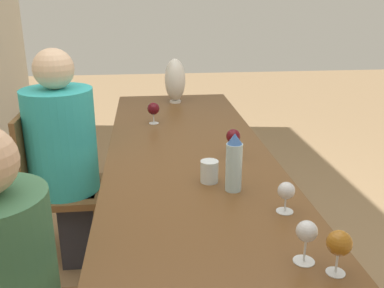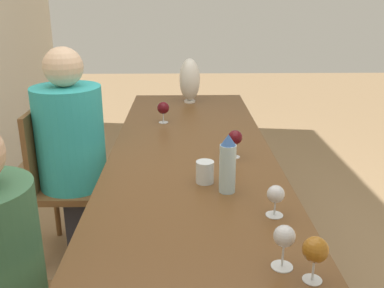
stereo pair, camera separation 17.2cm
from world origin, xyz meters
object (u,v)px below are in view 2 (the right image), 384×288
at_px(wine_glass_0, 284,238).
at_px(wine_glass_5, 235,138).
at_px(vase, 190,80).
at_px(wine_glass_4, 276,195).
at_px(water_bottle, 228,164).
at_px(wine_glass_1, 315,250).
at_px(wine_glass_2, 163,108).
at_px(person_far, 74,151).
at_px(chair_far, 62,179).
at_px(water_tumbler, 205,172).

relative_size(wine_glass_0, wine_glass_5, 0.98).
xyz_separation_m(wine_glass_0, wine_glass_5, (0.93, 0.04, 0.00)).
relative_size(vase, wine_glass_4, 2.74).
distance_m(water_bottle, wine_glass_1, 0.63).
relative_size(wine_glass_2, person_far, 0.11).
distance_m(water_bottle, vase, 1.59).
bearing_deg(wine_glass_4, person_far, 45.74).
bearing_deg(person_far, wine_glass_0, -143.61).
xyz_separation_m(chair_far, person_far, (0.00, -0.09, 0.18)).
bearing_deg(water_bottle, chair_far, 50.65).
bearing_deg(wine_glass_4, wine_glass_0, 172.56).
distance_m(wine_glass_1, person_far, 1.70).
xyz_separation_m(wine_glass_2, chair_far, (-0.28, 0.61, -0.36)).
bearing_deg(wine_glass_5, vase, 10.11).
bearing_deg(wine_glass_1, water_tumbler, 21.90).
bearing_deg(vase, wine_glass_4, -170.79).
bearing_deg(chair_far, wine_glass_0, -141.17).
xyz_separation_m(water_bottle, person_far, (0.75, 0.83, -0.21)).
distance_m(chair_far, person_far, 0.20).
height_order(vase, wine_glass_5, vase).
distance_m(water_bottle, wine_glass_5, 0.41).
height_order(wine_glass_5, person_far, person_far).
bearing_deg(person_far, vase, -40.18).
bearing_deg(wine_glass_1, wine_glass_5, 6.39).
distance_m(water_bottle, chair_far, 1.25).
relative_size(water_bottle, wine_glass_5, 1.76).
bearing_deg(person_far, chair_far, 90.00).
relative_size(wine_glass_2, wine_glass_5, 0.96).
bearing_deg(person_far, wine_glass_1, -142.93).
bearing_deg(wine_glass_0, water_bottle, 12.35).
bearing_deg(water_tumbler, water_bottle, -137.04).
bearing_deg(wine_glass_0, wine_glass_2, 15.29).
xyz_separation_m(vase, wine_glass_1, (-2.18, -0.32, -0.07)).
xyz_separation_m(water_bottle, wine_glass_0, (-0.53, -0.12, -0.02)).
bearing_deg(water_tumbler, wine_glass_2, 13.35).
xyz_separation_m(vase, wine_glass_5, (-1.18, -0.21, -0.07)).
height_order(wine_glass_5, chair_far, chair_far).
distance_m(wine_glass_2, person_far, 0.62).
distance_m(wine_glass_1, wine_glass_4, 0.39).
distance_m(wine_glass_2, wine_glass_5, 0.74).
bearing_deg(wine_glass_1, wine_glass_0, 48.04).
distance_m(wine_glass_0, wine_glass_2, 1.62).
bearing_deg(water_bottle, person_far, 47.82).
relative_size(water_bottle, wine_glass_0, 1.79).
xyz_separation_m(water_bottle, chair_far, (0.75, 0.92, -0.39)).
bearing_deg(wine_glass_1, person_far, 37.07).
height_order(wine_glass_2, chair_far, chair_far).
distance_m(wine_glass_1, chair_far, 1.79).
bearing_deg(wine_glass_0, person_far, 36.39).
distance_m(vase, wine_glass_1, 2.20).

